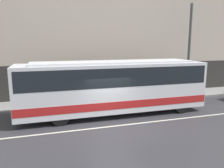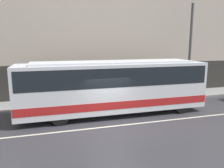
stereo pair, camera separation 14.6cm
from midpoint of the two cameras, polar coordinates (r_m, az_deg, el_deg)
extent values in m
plane|color=#333338|center=(12.00, 0.36, -11.00)|extent=(60.00, 60.00, 0.00)
cube|color=gray|center=(16.91, -4.84, -4.37)|extent=(60.00, 2.67, 0.16)
cube|color=#B7A899|center=(17.90, -6.14, 16.08)|extent=(60.00, 0.30, 12.33)
cube|color=#2D2B28|center=(17.90, -5.75, 0.77)|extent=(60.00, 0.06, 2.80)
cube|color=beige|center=(12.00, 0.36, -10.98)|extent=(54.00, 0.14, 0.01)
cube|color=silver|center=(13.62, 0.87, -0.56)|extent=(11.63, 2.53, 2.87)
cube|color=#B21E1E|center=(13.82, 0.86, -4.18)|extent=(11.57, 2.56, 0.45)
cube|color=black|center=(13.51, 0.88, 2.40)|extent=(11.28, 2.55, 1.09)
cube|color=orange|center=(16.11, 20.96, 4.93)|extent=(0.12, 1.90, 0.28)
cube|color=silver|center=(13.42, 0.89, 5.72)|extent=(9.89, 2.15, 0.12)
cylinder|color=black|center=(14.76, 18.09, -5.37)|extent=(1.00, 0.28, 1.00)
cylinder|color=black|center=(16.57, 13.79, -3.45)|extent=(1.00, 0.28, 1.00)
cylinder|color=black|center=(12.31, -13.09, -8.25)|extent=(1.00, 0.28, 1.00)
cylinder|color=black|center=(14.43, -13.62, -5.50)|extent=(1.00, 0.28, 1.00)
cylinder|color=#4C4C4F|center=(19.03, 19.90, 8.18)|extent=(0.21, 0.21, 7.38)
cylinder|color=maroon|center=(18.14, 3.68, -1.01)|extent=(0.36, 0.36, 1.28)
sphere|color=tan|center=(18.00, 3.71, 1.36)|extent=(0.23, 0.23, 0.23)
camera|label=1|loc=(0.07, -89.69, 0.06)|focal=35.00mm
camera|label=2|loc=(0.07, 90.31, -0.06)|focal=35.00mm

